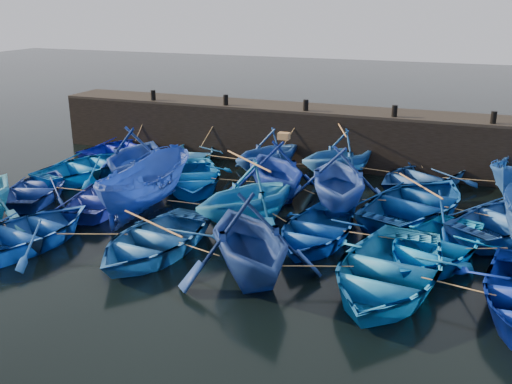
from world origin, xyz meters
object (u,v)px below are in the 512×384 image
(boat_0, at_px, (123,148))
(wooden_crate, at_px, (284,136))
(boat_13, at_px, (38,188))
(boat_8, at_px, (192,177))

(boat_0, relative_size, wooden_crate, 10.42)
(boat_13, bearing_deg, boat_0, -105.73)
(boat_8, relative_size, wooden_crate, 11.62)
(boat_0, bearing_deg, wooden_crate, -179.61)
(boat_13, bearing_deg, wooden_crate, -178.85)
(boat_13, bearing_deg, boat_8, -167.27)
(boat_8, bearing_deg, boat_13, -174.57)
(boat_0, bearing_deg, boat_13, 112.59)
(boat_8, distance_m, wooden_crate, 4.39)
(boat_0, height_order, wooden_crate, wooden_crate)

